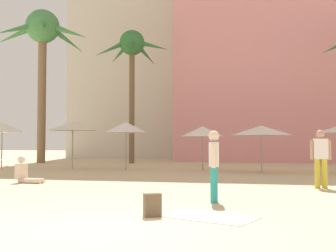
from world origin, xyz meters
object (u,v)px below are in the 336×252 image
object	(u,v)px
person_mid_right	(25,174)
person_mid_left	(214,163)
palm_tree_right	(132,53)
person_near_right	(321,156)
backpack	(152,205)
cafe_umbrella_1	(2,127)
palm_tree_far_left	(42,38)
beach_towel	(210,217)
cafe_umbrella_0	(126,127)
cafe_umbrella_2	(202,131)
cafe_umbrella_6	(73,126)
cafe_umbrella_3	(261,130)

from	to	relation	value
person_mid_right	person_mid_left	world-z (taller)	person_mid_left
palm_tree_right	person_near_right	distance (m)	17.34
backpack	person_mid_left	bearing A→B (deg)	-55.32
palm_tree_right	cafe_umbrella_1	xyz separation A→B (m)	(-4.98, -6.64, -5.13)
palm_tree_far_left	beach_towel	distance (m)	23.35
cafe_umbrella_1	person_mid_right	bearing A→B (deg)	-50.81
cafe_umbrella_0	backpack	world-z (taller)	cafe_umbrella_0
person_mid_right	cafe_umbrella_2	bearing A→B (deg)	61.19
cafe_umbrella_1	person_near_right	size ratio (longest dim) A/B	1.39
backpack	person_mid_right	xyz separation A→B (m)	(-5.65, 5.15, 0.11)
cafe_umbrella_0	beach_towel	distance (m)	13.41
cafe_umbrella_6	cafe_umbrella_3	bearing A→B (deg)	-3.38
palm_tree_far_left	cafe_umbrella_2	world-z (taller)	palm_tree_far_left
beach_towel	person_mid_left	xyz separation A→B (m)	(-0.11, 1.88, 0.87)
cafe_umbrella_1	person_near_right	bearing A→B (deg)	-22.98
beach_towel	person_near_right	distance (m)	6.03
palm_tree_far_left	person_near_right	distance (m)	21.24
palm_tree_right	cafe_umbrella_3	bearing A→B (deg)	-40.04
cafe_umbrella_1	cafe_umbrella_3	distance (m)	13.12
palm_tree_far_left	cafe_umbrella_0	distance (m)	11.24
cafe_umbrella_0	cafe_umbrella_1	bearing A→B (deg)	-175.54
cafe_umbrella_2	person_mid_right	xyz separation A→B (m)	(-5.03, -7.20, -1.58)
cafe_umbrella_6	person_mid_left	size ratio (longest dim) A/B	1.52
palm_tree_right	cafe_umbrella_2	bearing A→B (deg)	-48.02
palm_tree_right	cafe_umbrella_3	world-z (taller)	palm_tree_right
person_near_right	person_mid_left	xyz separation A→B (m)	(-2.80, -3.44, -0.06)
cafe_umbrella_3	backpack	xyz separation A→B (m)	(-2.12, -11.51, -1.68)
cafe_umbrella_1	palm_tree_right	bearing A→B (deg)	53.14
cafe_umbrella_6	person_mid_right	xyz separation A→B (m)	(1.57, -6.91, -1.89)
palm_tree_far_left	person_mid_right	xyz separation A→B (m)	(6.42, -12.44, -8.04)
backpack	person_mid_left	xyz separation A→B (m)	(0.92, 2.03, 0.68)
beach_towel	person_mid_left	size ratio (longest dim) A/B	1.00
cafe_umbrella_2	beach_towel	world-z (taller)	cafe_umbrella_2
cafe_umbrella_0	backpack	size ratio (longest dim) A/B	5.65
cafe_umbrella_1	person_mid_right	size ratio (longest dim) A/B	2.48
palm_tree_right	cafe_umbrella_6	distance (m)	8.16
palm_tree_right	person_near_right	xyz separation A→B (m)	(9.73, -12.88, -6.33)
cafe_umbrella_1	cafe_umbrella_3	bearing A→B (deg)	-0.86
cafe_umbrella_6	backpack	bearing A→B (deg)	-59.10
cafe_umbrella_1	cafe_umbrella_6	bearing A→B (deg)	5.38
palm_tree_right	cafe_umbrella_1	distance (m)	9.76
cafe_umbrella_3	person_mid_right	distance (m)	10.17
person_mid_right	person_mid_left	size ratio (longest dim) A/B	0.60
palm_tree_right	cafe_umbrella_1	size ratio (longest dim) A/B	3.67
cafe_umbrella_1	person_near_right	distance (m)	16.03
backpack	person_mid_right	bearing A→B (deg)	16.68
cafe_umbrella_0	beach_towel	size ratio (longest dim) A/B	1.48
cafe_umbrella_2	cafe_umbrella_6	bearing A→B (deg)	-177.46
cafe_umbrella_0	beach_towel	world-z (taller)	cafe_umbrella_0
palm_tree_far_left	person_mid_right	size ratio (longest dim) A/B	10.72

